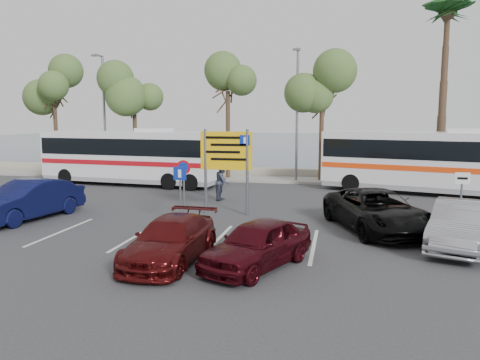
% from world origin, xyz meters
% --- Properties ---
extents(ground, '(120.00, 120.00, 0.00)m').
position_xyz_m(ground, '(0.00, 0.00, 0.00)').
color(ground, '#323234').
rests_on(ground, ground).
extents(kerb_strip, '(44.00, 2.40, 0.15)m').
position_xyz_m(kerb_strip, '(0.00, 14.00, 0.07)').
color(kerb_strip, gray).
rests_on(kerb_strip, ground).
extents(seawall, '(48.00, 0.80, 0.60)m').
position_xyz_m(seawall, '(0.00, 16.00, 0.30)').
color(seawall, '#A99F87').
rests_on(seawall, ground).
extents(sea, '(140.00, 140.00, 0.00)m').
position_xyz_m(sea, '(0.00, 60.00, 0.01)').
color(sea, '#394C5C').
rests_on(sea, ground).
extents(tree_far_left, '(3.20, 3.20, 7.60)m').
position_xyz_m(tree_far_left, '(-14.00, 14.00, 6.33)').
color(tree_far_left, '#382619').
rests_on(tree_far_left, kerb_strip).
extents(tree_left, '(3.20, 3.20, 7.20)m').
position_xyz_m(tree_left, '(-8.00, 14.00, 6.00)').
color(tree_left, '#382619').
rests_on(tree_left, kerb_strip).
extents(tree_mid, '(3.20, 3.20, 8.00)m').
position_xyz_m(tree_mid, '(-1.50, 14.00, 6.65)').
color(tree_mid, '#382619').
rests_on(tree_mid, kerb_strip).
extents(tree_right, '(3.20, 3.20, 7.40)m').
position_xyz_m(tree_right, '(4.50, 14.00, 6.17)').
color(tree_right, '#382619').
rests_on(tree_right, kerb_strip).
extents(palm_tree, '(4.80, 4.80, 11.20)m').
position_xyz_m(palm_tree, '(11.50, 14.00, 9.87)').
color(palm_tree, '#382619').
rests_on(palm_tree, kerb_strip).
extents(street_lamp_left, '(0.45, 1.15, 8.01)m').
position_xyz_m(street_lamp_left, '(-10.00, 13.52, 4.60)').
color(street_lamp_left, slate).
rests_on(street_lamp_left, kerb_strip).
extents(street_lamp_right, '(0.45, 1.15, 8.01)m').
position_xyz_m(street_lamp_right, '(3.00, 13.52, 4.60)').
color(street_lamp_right, slate).
rests_on(street_lamp_right, kerb_strip).
extents(direction_sign, '(2.20, 0.12, 3.60)m').
position_xyz_m(direction_sign, '(1.00, 3.20, 2.43)').
color(direction_sign, slate).
rests_on(direction_sign, ground).
extents(sign_no_stop, '(0.60, 0.08, 2.35)m').
position_xyz_m(sign_no_stop, '(-0.60, 2.38, 1.58)').
color(sign_no_stop, slate).
rests_on(sign_no_stop, ground).
extents(sign_parking, '(0.50, 0.07, 2.25)m').
position_xyz_m(sign_parking, '(-0.20, 0.79, 1.47)').
color(sign_parking, slate).
rests_on(sign_parking, ground).
extents(sign_taxi, '(0.50, 0.07, 2.20)m').
position_xyz_m(sign_taxi, '(9.80, 1.49, 1.42)').
color(sign_taxi, slate).
rests_on(sign_taxi, ground).
extents(lane_markings, '(12.02, 4.20, 0.01)m').
position_xyz_m(lane_markings, '(-1.14, -1.00, 0.00)').
color(lane_markings, silver).
rests_on(lane_markings, ground).
extents(coach_bus_left, '(11.27, 3.48, 3.46)m').
position_xyz_m(coach_bus_left, '(-6.76, 10.50, 1.60)').
color(coach_bus_left, silver).
rests_on(coach_bus_left, ground).
extents(coach_bus_right, '(11.56, 5.36, 3.53)m').
position_xyz_m(coach_bus_right, '(10.41, 10.50, 1.64)').
color(coach_bus_right, silver).
rests_on(coach_bus_right, ground).
extents(car_blue, '(2.55, 5.03, 1.58)m').
position_xyz_m(car_blue, '(-6.56, 0.58, 0.79)').
color(car_blue, '#0E1344').
rests_on(car_blue, ground).
extents(car_maroon, '(1.92, 4.38, 1.25)m').
position_xyz_m(car_maroon, '(1.00, -3.50, 0.63)').
color(car_maroon, '#4F0D0E').
rests_on(car_maroon, ground).
extents(car_red, '(3.03, 4.18, 1.32)m').
position_xyz_m(car_red, '(3.50, -3.50, 0.66)').
color(car_red, '#410910').
rests_on(car_red, ground).
extents(suv_black, '(4.21, 5.87, 1.48)m').
position_xyz_m(suv_black, '(7.00, 1.50, 0.74)').
color(suv_black, black).
rests_on(suv_black, ground).
extents(car_silver_b, '(2.88, 4.76, 1.48)m').
position_xyz_m(car_silver_b, '(9.40, -0.32, 0.74)').
color(car_silver_b, '#949499').
rests_on(car_silver_b, ground).
extents(pedestrian_far, '(0.74, 0.93, 1.87)m').
position_xyz_m(pedestrian_far, '(0.00, 6.50, 0.93)').
color(pedestrian_far, '#32374B').
rests_on(pedestrian_far, ground).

